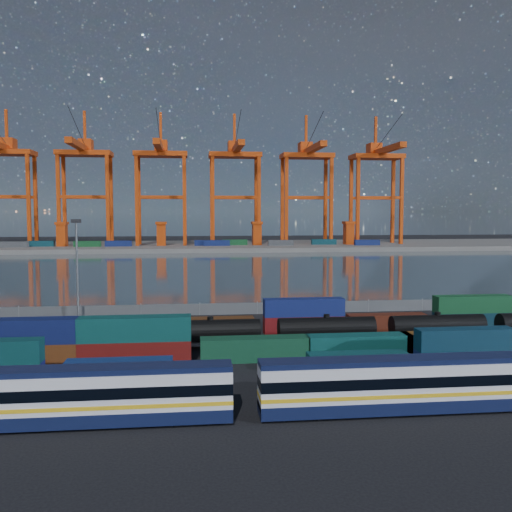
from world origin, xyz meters
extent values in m
plane|color=black|center=(0.00, 0.00, 0.00)|extent=(700.00, 700.00, 0.00)
plane|color=#2E3C43|center=(0.00, 105.00, 0.01)|extent=(700.00, 700.00, 0.00)
cube|color=#514F4C|center=(0.00, 210.00, 1.00)|extent=(700.00, 70.00, 2.00)
cone|color=#1E2630|center=(-200.00, 1600.00, 260.00)|extent=(1100.00, 1100.00, 520.00)
cone|color=#1E2630|center=(200.00, 1600.00, 230.00)|extent=(1040.00, 1040.00, 460.00)
cone|color=#1E2630|center=(600.00, 1600.00, 190.00)|extent=(960.00, 960.00, 380.00)
cone|color=#1E2630|center=(950.00, 1600.00, 150.00)|extent=(840.00, 840.00, 300.00)
cube|color=silver|center=(-19.93, -22.22, 2.74)|extent=(23.65, 2.84, 3.60)
cube|color=#0E1534|center=(-19.93, -22.22, 0.85)|extent=(23.65, 2.90, 1.14)
cube|color=#0E1534|center=(-19.93, -22.22, 4.78)|extent=(23.65, 2.55, 0.47)
cube|color=gold|center=(-19.93, -22.22, 1.99)|extent=(23.68, 2.92, 0.34)
cube|color=black|center=(-19.93, -22.22, 3.12)|extent=(23.68, 2.92, 0.95)
cube|color=black|center=(-11.65, -22.22, 0.33)|extent=(2.84, 1.89, 0.66)
cube|color=silver|center=(6.07, -22.22, 2.74)|extent=(23.65, 2.84, 3.60)
cube|color=#0E1534|center=(6.07, -22.22, 0.85)|extent=(23.65, 2.90, 1.14)
cube|color=#0E1534|center=(6.07, -22.22, 4.78)|extent=(23.65, 2.55, 0.47)
cube|color=gold|center=(6.07, -22.22, 1.99)|extent=(23.68, 2.92, 0.34)
cube|color=black|center=(6.07, -22.22, 3.12)|extent=(23.68, 2.92, 0.95)
cube|color=black|center=(-2.21, -22.22, 0.33)|extent=(2.84, 1.89, 0.66)
cube|color=black|center=(14.35, -22.22, 0.33)|extent=(2.84, 1.89, 0.66)
cube|color=navy|center=(-19.01, -9.84, 1.20)|extent=(11.04, 2.25, 2.39)
cube|color=#0D4448|center=(6.60, -9.84, 1.20)|extent=(11.04, 2.25, 2.39)
cube|color=navy|center=(18.97, -9.84, 1.20)|extent=(11.04, 2.25, 2.39)
cube|color=#0C2E43|center=(18.97, -9.84, 3.59)|extent=(11.04, 2.25, 2.39)
cube|color=#592B11|center=(-31.00, -2.91, 1.41)|extent=(13.00, 2.64, 2.82)
cube|color=#0F184D|center=(-31.00, -2.91, 4.23)|extent=(13.00, 2.64, 2.82)
cube|color=#5E100E|center=(-18.02, -2.91, 1.41)|extent=(13.00, 2.64, 2.82)
cube|color=#0D4643|center=(-18.02, -2.91, 4.23)|extent=(13.00, 2.64, 2.82)
cube|color=#13472C|center=(-3.95, -2.91, 1.41)|extent=(13.00, 2.64, 2.82)
cube|color=#0E4A47|center=(8.91, -2.91, 1.41)|extent=(13.00, 2.64, 2.82)
cube|color=brown|center=(21.02, -2.91, 1.41)|extent=(13.00, 2.64, 2.82)
cube|color=#622A13|center=(-34.76, 11.70, 1.28)|extent=(11.80, 2.40, 2.56)
cube|color=#114125|center=(-21.05, 11.70, 1.28)|extent=(11.80, 2.40, 2.56)
cube|color=#532B10|center=(-8.36, 11.70, 1.28)|extent=(11.80, 2.40, 2.56)
cube|color=maroon|center=(4.94, 11.70, 1.28)|extent=(11.80, 2.40, 2.56)
cube|color=navy|center=(4.94, 11.70, 3.84)|extent=(11.80, 2.40, 2.56)
cube|color=#511D10|center=(17.53, 11.70, 1.28)|extent=(11.80, 2.40, 2.56)
cube|color=#0B2A39|center=(31.04, 11.70, 1.28)|extent=(11.80, 2.40, 2.56)
cube|color=#155029|center=(31.04, 11.70, 3.84)|extent=(11.80, 2.40, 2.56)
cylinder|color=black|center=(-24.52, 3.93, 2.30)|extent=(12.99, 2.90, 2.90)
cylinder|color=black|center=(-24.52, 3.93, 3.90)|extent=(0.80, 0.80, 0.50)
cube|color=black|center=(-24.52, 3.93, 0.70)|extent=(13.49, 2.00, 0.40)
cube|color=black|center=(-29.01, 3.93, 0.30)|extent=(2.50, 1.80, 0.60)
cube|color=black|center=(-20.02, 3.93, 0.30)|extent=(2.50, 1.80, 0.60)
cylinder|color=black|center=(-9.02, 3.93, 2.30)|extent=(12.99, 2.90, 2.90)
cylinder|color=black|center=(-9.02, 3.93, 3.90)|extent=(0.80, 0.80, 0.50)
cube|color=black|center=(-9.02, 3.93, 0.70)|extent=(13.49, 2.00, 0.40)
cube|color=black|center=(-13.51, 3.93, 0.30)|extent=(2.50, 1.80, 0.60)
cube|color=black|center=(-4.52, 3.93, 0.30)|extent=(2.50, 1.80, 0.60)
cylinder|color=black|center=(6.48, 3.93, 2.30)|extent=(12.99, 2.90, 2.90)
cylinder|color=black|center=(6.48, 3.93, 3.90)|extent=(0.80, 0.80, 0.50)
cube|color=black|center=(6.48, 3.93, 0.70)|extent=(13.49, 2.00, 0.40)
cube|color=black|center=(1.99, 3.93, 0.30)|extent=(2.50, 1.80, 0.60)
cube|color=black|center=(10.98, 3.93, 0.30)|extent=(2.50, 1.80, 0.60)
cylinder|color=black|center=(21.98, 3.93, 2.30)|extent=(12.99, 2.90, 2.90)
cylinder|color=black|center=(21.98, 3.93, 3.90)|extent=(0.80, 0.80, 0.50)
cube|color=black|center=(21.98, 3.93, 0.70)|extent=(13.49, 2.00, 0.40)
cube|color=black|center=(17.49, 3.93, 0.30)|extent=(2.50, 1.80, 0.60)
cube|color=black|center=(26.48, 3.93, 0.30)|extent=(2.50, 1.80, 0.60)
cube|color=black|center=(32.99, 3.93, 0.30)|extent=(2.50, 1.80, 0.60)
cube|color=#595B5E|center=(0.00, 28.00, 1.00)|extent=(160.00, 0.06, 2.00)
cylinder|color=slate|center=(-40.00, 28.00, 1.10)|extent=(0.12, 0.12, 2.20)
cylinder|color=slate|center=(-30.00, 28.00, 1.10)|extent=(0.12, 0.12, 2.20)
cylinder|color=slate|center=(-20.00, 28.00, 1.10)|extent=(0.12, 0.12, 2.20)
cylinder|color=slate|center=(-10.00, 28.00, 1.10)|extent=(0.12, 0.12, 2.20)
cylinder|color=slate|center=(0.00, 28.00, 1.10)|extent=(0.12, 0.12, 2.20)
cylinder|color=slate|center=(10.00, 28.00, 1.10)|extent=(0.12, 0.12, 2.20)
cylinder|color=slate|center=(20.00, 28.00, 1.10)|extent=(0.12, 0.12, 2.20)
cylinder|color=slate|center=(30.00, 28.00, 1.10)|extent=(0.12, 0.12, 2.20)
cylinder|color=slate|center=(40.00, 28.00, 1.10)|extent=(0.12, 0.12, 2.20)
cylinder|color=slate|center=(-30.00, 26.00, 8.00)|extent=(0.36, 0.36, 16.00)
cube|color=black|center=(-30.00, 26.00, 16.30)|extent=(1.60, 0.40, 0.60)
cube|color=#C03C0D|center=(-84.07, 199.04, 22.36)|extent=(1.59, 1.59, 44.72)
cube|color=#C03C0D|center=(-84.07, 210.96, 22.36)|extent=(1.59, 1.59, 44.72)
cube|color=#C03C0D|center=(-95.00, 199.04, 24.60)|extent=(21.86, 1.39, 1.39)
cube|color=#C03C0D|center=(-95.00, 210.96, 24.60)|extent=(21.86, 1.39, 1.39)
cube|color=#C03C0D|center=(-95.00, 205.00, 44.72)|extent=(24.85, 13.91, 2.19)
cube|color=#C03C0D|center=(-95.00, 208.98, 49.20)|extent=(5.96, 7.95, 4.97)
cube|color=#C03C0D|center=(-95.00, 206.99, 56.65)|extent=(1.19, 1.19, 15.90)
cube|color=#C03C0D|center=(-70.93, 199.04, 22.36)|extent=(1.59, 1.59, 44.72)
cube|color=#C03C0D|center=(-70.93, 210.96, 22.36)|extent=(1.59, 1.59, 44.72)
cube|color=#C03C0D|center=(-49.07, 199.04, 22.36)|extent=(1.59, 1.59, 44.72)
cube|color=#C03C0D|center=(-49.07, 210.96, 22.36)|extent=(1.59, 1.59, 44.72)
cube|color=#C03C0D|center=(-60.00, 199.04, 24.60)|extent=(21.86, 1.39, 1.39)
cube|color=#C03C0D|center=(-60.00, 210.96, 24.60)|extent=(21.86, 1.39, 1.39)
cube|color=#C03C0D|center=(-60.00, 205.00, 44.72)|extent=(24.85, 13.91, 2.19)
cube|color=#C03C0D|center=(-60.00, 193.07, 46.71)|extent=(2.98, 47.70, 2.48)
cube|color=#C03C0D|center=(-60.00, 208.98, 49.20)|extent=(5.96, 7.95, 4.97)
cube|color=#C03C0D|center=(-60.00, 206.99, 56.65)|extent=(1.19, 1.19, 15.90)
cylinder|color=black|center=(-60.00, 190.69, 53.67)|extent=(0.24, 40.91, 13.49)
cube|color=#C03C0D|center=(-35.93, 199.04, 22.36)|extent=(1.59, 1.59, 44.72)
cube|color=#C03C0D|center=(-35.93, 210.96, 22.36)|extent=(1.59, 1.59, 44.72)
cube|color=#C03C0D|center=(-14.07, 199.04, 22.36)|extent=(1.59, 1.59, 44.72)
cube|color=#C03C0D|center=(-14.07, 210.96, 22.36)|extent=(1.59, 1.59, 44.72)
cube|color=#C03C0D|center=(-25.00, 199.04, 24.60)|extent=(21.86, 1.39, 1.39)
cube|color=#C03C0D|center=(-25.00, 210.96, 24.60)|extent=(21.86, 1.39, 1.39)
cube|color=#C03C0D|center=(-25.00, 205.00, 44.72)|extent=(24.85, 13.91, 2.19)
cube|color=#C03C0D|center=(-25.00, 193.07, 46.71)|extent=(2.98, 47.70, 2.48)
cube|color=#C03C0D|center=(-25.00, 208.98, 49.20)|extent=(5.96, 7.95, 4.97)
cube|color=#C03C0D|center=(-25.00, 206.99, 56.65)|extent=(1.19, 1.19, 15.90)
cylinder|color=black|center=(-25.00, 190.69, 53.67)|extent=(0.24, 40.91, 13.49)
cube|color=#C03C0D|center=(-0.93, 199.04, 22.36)|extent=(1.59, 1.59, 44.72)
cube|color=#C03C0D|center=(-0.93, 210.96, 22.36)|extent=(1.59, 1.59, 44.72)
cube|color=#C03C0D|center=(20.93, 199.04, 22.36)|extent=(1.59, 1.59, 44.72)
cube|color=#C03C0D|center=(20.93, 210.96, 22.36)|extent=(1.59, 1.59, 44.72)
cube|color=#C03C0D|center=(10.00, 199.04, 24.60)|extent=(21.86, 1.39, 1.39)
cube|color=#C03C0D|center=(10.00, 210.96, 24.60)|extent=(21.86, 1.39, 1.39)
cube|color=#C03C0D|center=(10.00, 205.00, 44.72)|extent=(24.85, 13.91, 2.19)
cube|color=#C03C0D|center=(10.00, 193.07, 46.71)|extent=(2.98, 47.70, 2.48)
cube|color=#C03C0D|center=(10.00, 208.98, 49.20)|extent=(5.96, 7.95, 4.97)
cube|color=#C03C0D|center=(10.00, 206.99, 56.65)|extent=(1.19, 1.19, 15.90)
cylinder|color=black|center=(10.00, 190.69, 53.67)|extent=(0.24, 40.91, 13.49)
cube|color=#C03C0D|center=(34.07, 199.04, 22.36)|extent=(1.59, 1.59, 44.72)
cube|color=#C03C0D|center=(34.07, 210.96, 22.36)|extent=(1.59, 1.59, 44.72)
cube|color=#C03C0D|center=(55.93, 199.04, 22.36)|extent=(1.59, 1.59, 44.72)
cube|color=#C03C0D|center=(55.93, 210.96, 22.36)|extent=(1.59, 1.59, 44.72)
cube|color=#C03C0D|center=(45.00, 199.04, 24.60)|extent=(21.86, 1.39, 1.39)
cube|color=#C03C0D|center=(45.00, 210.96, 24.60)|extent=(21.86, 1.39, 1.39)
cube|color=#C03C0D|center=(45.00, 205.00, 44.72)|extent=(24.85, 13.91, 2.19)
cube|color=#C03C0D|center=(45.00, 193.07, 46.71)|extent=(2.98, 47.70, 2.48)
cube|color=#C03C0D|center=(45.00, 208.98, 49.20)|extent=(5.96, 7.95, 4.97)
cube|color=#C03C0D|center=(45.00, 206.99, 56.65)|extent=(1.19, 1.19, 15.90)
cylinder|color=black|center=(45.00, 190.69, 53.67)|extent=(0.24, 40.91, 13.49)
cube|color=#C03C0D|center=(69.07, 199.04, 22.36)|extent=(1.59, 1.59, 44.72)
cube|color=#C03C0D|center=(69.07, 210.96, 22.36)|extent=(1.59, 1.59, 44.72)
cube|color=#C03C0D|center=(90.93, 199.04, 22.36)|extent=(1.59, 1.59, 44.72)
cube|color=#C03C0D|center=(90.93, 210.96, 22.36)|extent=(1.59, 1.59, 44.72)
cube|color=#C03C0D|center=(80.00, 199.04, 24.60)|extent=(21.86, 1.39, 1.39)
cube|color=#C03C0D|center=(80.00, 210.96, 24.60)|extent=(21.86, 1.39, 1.39)
cube|color=#C03C0D|center=(80.00, 205.00, 44.72)|extent=(24.85, 13.91, 2.19)
cube|color=#C03C0D|center=(80.00, 193.07, 46.71)|extent=(2.98, 47.70, 2.48)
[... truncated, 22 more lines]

